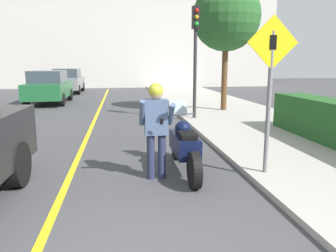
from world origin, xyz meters
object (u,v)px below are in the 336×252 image
Objects in this scene: crossing_sign at (270,81)px; street_tree at (226,17)px; person_biker at (156,121)px; parked_car_green at (49,87)px; parked_car_grey at (68,81)px; motorcycle at (184,146)px; traffic_light at (196,42)px.

street_tree is at bearing 77.56° from crossing_sign.
parked_car_green is at bearing 109.48° from person_biker.
crossing_sign is 8.41m from street_tree.
crossing_sign is 19.35m from parked_car_grey.
motorcycle is 12.62m from parked_car_green.
parked_car_green is 6.10m from parked_car_grey.
motorcycle is 0.85m from person_biker.
crossing_sign reaches higher than person_biker.
person_biker is 6.44m from traffic_light.
person_biker is 18.56m from parked_car_grey.
person_biker is at bearing -109.11° from traffic_light.
street_tree is at bearing -52.68° from parked_car_grey.
street_tree reaches higher than person_biker.
person_biker is at bearing -76.92° from parked_car_grey.
crossing_sign is 0.71× the size of traffic_light.
person_biker is 0.41× the size of parked_car_green.
traffic_light is at bearing 75.21° from motorcycle.
parked_car_grey is at bearing 89.63° from parked_car_green.
crossing_sign reaches higher than parked_car_green.
parked_car_green is (-6.20, 12.22, -0.90)m from crossing_sign.
parked_car_grey is at bearing 105.03° from motorcycle.
person_biker is at bearing -70.52° from parked_car_green.
person_biker is 0.44× the size of traffic_light.
crossing_sign is 13.73m from parked_car_green.
traffic_light is (0.07, 6.10, 1.03)m from crossing_sign.
motorcycle is at bearing -113.06° from street_tree.
crossing_sign is at bearing -71.42° from parked_car_grey.
street_tree is 9.52m from parked_car_green.
traffic_light is at bearing -62.98° from parked_car_grey.
crossing_sign is 0.65× the size of parked_car_green.
person_biker is 9.01m from street_tree.
parked_car_grey reaches higher than motorcycle.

